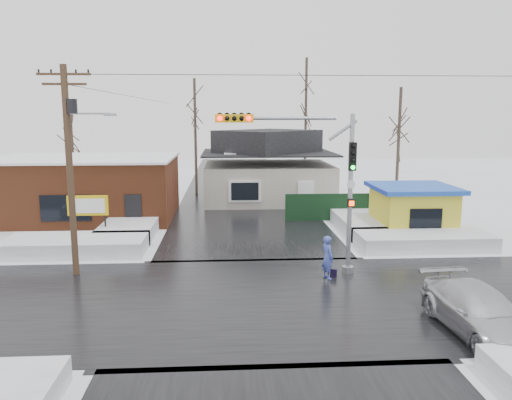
{
  "coord_description": "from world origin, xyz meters",
  "views": [
    {
      "loc": [
        -1.36,
        -18.03,
        6.99
      ],
      "look_at": [
        0.03,
        4.95,
        3.0
      ],
      "focal_mm": 35.0,
      "sensor_mm": 36.0,
      "label": 1
    }
  ],
  "objects": [
    {
      "name": "tree_far_left",
      "position": [
        -4.0,
        26.0,
        7.95
      ],
      "size": [
        3.0,
        3.0,
        10.0
      ],
      "color": "#332821",
      "rests_on": "ground"
    },
    {
      "name": "shopping_bag",
      "position": [
        3.23,
        2.4,
        0.17
      ],
      "size": [
        0.3,
        0.22,
        0.35
      ],
      "primitive_type": "cube",
      "rotation": [
        0.0,
        0.0,
        -0.41
      ],
      "color": "black",
      "rests_on": "ground"
    },
    {
      "name": "utility_pole",
      "position": [
        -7.93,
        3.5,
        5.11
      ],
      "size": [
        3.15,
        0.44,
        9.0
      ],
      "color": "#382619",
      "rests_on": "ground"
    },
    {
      "name": "house",
      "position": [
        2.0,
        22.0,
        2.62
      ],
      "size": [
        10.4,
        8.4,
        5.76
      ],
      "color": "beige",
      "rests_on": "ground"
    },
    {
      "name": "kiosk",
      "position": [
        9.5,
        9.99,
        1.46
      ],
      "size": [
        4.6,
        4.6,
        2.88
      ],
      "color": "yellow",
      "rests_on": "ground"
    },
    {
      "name": "tree_far_right",
      "position": [
        12.0,
        20.0,
        7.16
      ],
      "size": [
        3.0,
        3.0,
        9.0
      ],
      "color": "#332821",
      "rests_on": "ground"
    },
    {
      "name": "road_ew",
      "position": [
        0.0,
        0.0,
        0.01
      ],
      "size": [
        120.0,
        10.0,
        0.02
      ],
      "primitive_type": "cube",
      "color": "black",
      "rests_on": "ground"
    },
    {
      "name": "marquee_sign",
      "position": [
        -9.0,
        9.49,
        1.92
      ],
      "size": [
        2.2,
        0.21,
        2.55
      ],
      "color": "black",
      "rests_on": "ground"
    },
    {
      "name": "snowbank_ne",
      "position": [
        9.0,
        7.0,
        0.4
      ],
      "size": [
        7.0,
        3.0,
        0.8
      ],
      "primitive_type": "cube",
      "color": "white",
      "rests_on": "ground"
    },
    {
      "name": "pedestrian",
      "position": [
        2.92,
        2.27,
        0.94
      ],
      "size": [
        0.66,
        0.8,
        1.87
      ],
      "primitive_type": "imported",
      "rotation": [
        0.0,
        0.0,
        1.94
      ],
      "color": "#4253B9",
      "rests_on": "ground"
    },
    {
      "name": "snowbank_nside_w",
      "position": [
        -7.0,
        12.0,
        0.4
      ],
      "size": [
        3.0,
        8.0,
        0.8
      ],
      "primitive_type": "cube",
      "color": "white",
      "rests_on": "ground"
    },
    {
      "name": "ground",
      "position": [
        0.0,
        0.0,
        0.0
      ],
      "size": [
        120.0,
        120.0,
        0.0
      ],
      "primitive_type": "plane",
      "color": "white",
      "rests_on": "ground"
    },
    {
      "name": "tree_far_mid",
      "position": [
        6.0,
        28.0,
        9.54
      ],
      "size": [
        3.0,
        3.0,
        12.0
      ],
      "color": "#332821",
      "rests_on": "ground"
    },
    {
      "name": "road_ns",
      "position": [
        0.0,
        0.0,
        0.01
      ],
      "size": [
        10.0,
        120.0,
        0.02
      ],
      "primitive_type": "cube",
      "color": "black",
      "rests_on": "ground"
    },
    {
      "name": "tree_far_west",
      "position": [
        -14.0,
        24.0,
        6.36
      ],
      "size": [
        3.0,
        3.0,
        8.0
      ],
      "color": "#332821",
      "rests_on": "ground"
    },
    {
      "name": "traffic_signal",
      "position": [
        2.43,
        2.97,
        4.54
      ],
      "size": [
        6.05,
        0.68,
        7.0
      ],
      "color": "gray",
      "rests_on": "ground"
    },
    {
      "name": "car",
      "position": [
        6.68,
        -3.36,
        0.74
      ],
      "size": [
        2.42,
        5.2,
        1.47
      ],
      "primitive_type": "imported",
      "rotation": [
        0.0,
        0.0,
        0.07
      ],
      "color": "silver",
      "rests_on": "ground"
    },
    {
      "name": "snowbank_nside_e",
      "position": [
        7.0,
        12.0,
        0.4
      ],
      "size": [
        3.0,
        8.0,
        0.8
      ],
      "primitive_type": "cube",
      "color": "white",
      "rests_on": "ground"
    },
    {
      "name": "snowbank_nw",
      "position": [
        -9.0,
        7.0,
        0.4
      ],
      "size": [
        7.0,
        3.0,
        0.8
      ],
      "primitive_type": "cube",
      "color": "white",
      "rests_on": "ground"
    },
    {
      "name": "brick_building",
      "position": [
        -11.0,
        15.99,
        2.08
      ],
      "size": [
        12.2,
        8.2,
        4.12
      ],
      "color": "brown",
      "rests_on": "ground"
    },
    {
      "name": "fence",
      "position": [
        6.5,
        14.0,
        0.9
      ],
      "size": [
        8.0,
        0.12,
        1.8
      ],
      "primitive_type": "cube",
      "color": "black",
      "rests_on": "ground"
    }
  ]
}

